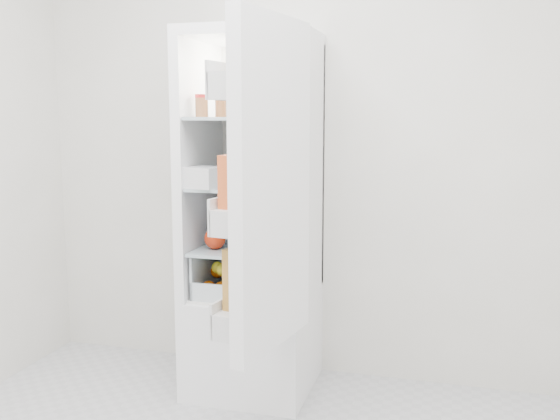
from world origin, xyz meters
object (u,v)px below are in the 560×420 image
(refrigerator, at_px, (256,259))
(red_cabbage, at_px, (261,225))
(fridge_door, at_px, (266,193))
(mushroom_bowl, at_px, (236,237))

(refrigerator, relative_size, red_cabbage, 9.45)
(fridge_door, bearing_deg, refrigerator, 31.18)
(mushroom_bowl, xyz_separation_m, fridge_door, (0.35, -0.61, 0.31))
(refrigerator, height_order, red_cabbage, refrigerator)
(mushroom_bowl, bearing_deg, refrigerator, 12.76)
(refrigerator, xyz_separation_m, fridge_door, (0.25, -0.63, 0.43))
(red_cabbage, relative_size, mushroom_bowl, 1.35)
(red_cabbage, relative_size, fridge_door, 0.15)
(red_cabbage, distance_m, mushroom_bowl, 0.14)
(refrigerator, distance_m, fridge_door, 0.80)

